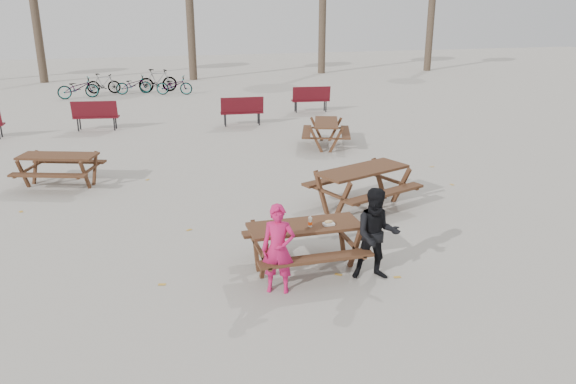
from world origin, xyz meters
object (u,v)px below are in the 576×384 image
object	(u,v)px
adult	(377,235)
picnic_table_north	(60,171)
child	(278,249)
picnic_table_east	(362,188)
picnic_table_far	(326,134)
soda_bottle	(310,222)
main_picnic_table	(305,235)
food_tray	(329,224)

from	to	relation	value
adult	picnic_table_north	bearing A→B (deg)	143.78
adult	child	bearing A→B (deg)	-165.99
picnic_table_east	child	bearing A→B (deg)	-151.17
picnic_table_far	soda_bottle	bearing A→B (deg)	178.02
soda_bottle	picnic_table_north	world-z (taller)	soda_bottle
main_picnic_table	food_tray	size ratio (longest dim) A/B	10.00
food_tray	picnic_table_north	xyz separation A→B (m)	(-4.64, 5.87, -0.41)
soda_bottle	child	xyz separation A→B (m)	(-0.65, -0.51, -0.16)
child	picnic_table_north	bearing A→B (deg)	140.66
food_tray	picnic_table_far	xyz separation A→B (m)	(2.72, 7.87, -0.41)
soda_bottle	adult	bearing A→B (deg)	-29.21
food_tray	child	world-z (taller)	child
food_tray	adult	bearing A→B (deg)	-38.91
picnic_table_far	picnic_table_north	bearing A→B (deg)	124.27
soda_bottle	picnic_table_east	distance (m)	3.24
adult	picnic_table_east	size ratio (longest dim) A/B	0.74
food_tray	soda_bottle	bearing A→B (deg)	176.49
adult	picnic_table_far	size ratio (longest dim) A/B	0.85
picnic_table_east	picnic_table_far	xyz separation A→B (m)	(1.06, 5.31, -0.05)
child	main_picnic_table	bearing A→B (deg)	66.01
soda_bottle	picnic_table_far	distance (m)	8.42
picnic_table_far	food_tray	bearing A→B (deg)	-179.98
soda_bottle	child	world-z (taller)	child
main_picnic_table	adult	world-z (taller)	adult
food_tray	soda_bottle	distance (m)	0.31
main_picnic_table	food_tray	world-z (taller)	food_tray
adult	picnic_table_north	size ratio (longest dim) A/B	0.84
picnic_table_north	adult	bearing A→B (deg)	-31.68
main_picnic_table	picnic_table_far	xyz separation A→B (m)	(3.08, 7.74, -0.21)
adult	food_tray	bearing A→B (deg)	155.33
soda_bottle	picnic_table_far	bearing A→B (deg)	68.93
child	picnic_table_north	world-z (taller)	child
food_tray	picnic_table_far	size ratio (longest dim) A/B	0.10
main_picnic_table	picnic_table_far	bearing A→B (deg)	68.32
main_picnic_table	adult	xyz separation A→B (m)	(0.97, -0.61, 0.16)
soda_bottle	child	size ratio (longest dim) A/B	0.12
picnic_table_east	picnic_table_north	distance (m)	7.12
food_tray	picnic_table_north	distance (m)	7.49
soda_bottle	picnic_table_east	world-z (taller)	soda_bottle
soda_bottle	picnic_table_north	xyz separation A→B (m)	(-4.33, 5.85, -0.47)
food_tray	soda_bottle	xyz separation A→B (m)	(-0.30, 0.02, 0.05)
food_tray	adult	size ratio (longest dim) A/B	0.12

